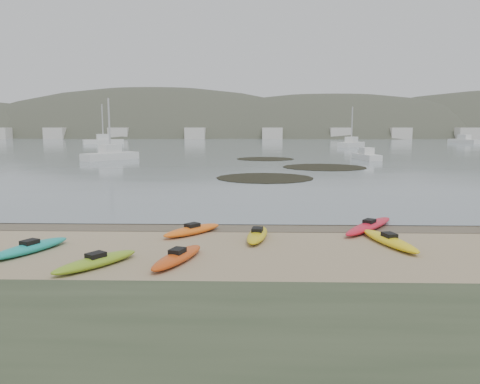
{
  "coord_description": "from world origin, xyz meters",
  "views": [
    {
      "loc": [
        0.55,
        -20.44,
        4.37
      ],
      "look_at": [
        0.0,
        0.0,
        1.5
      ],
      "focal_mm": 35.0,
      "sensor_mm": 36.0,
      "label": 1
    }
  ],
  "objects": [
    {
      "name": "ground",
      "position": [
        0.0,
        0.0,
        0.0
      ],
      "size": [
        600.0,
        600.0,
        0.0
      ],
      "primitive_type": "plane",
      "color": "tan",
      "rests_on": "ground"
    },
    {
      "name": "wet_sand",
      "position": [
        0.0,
        -0.3,
        0.0
      ],
      "size": [
        60.0,
        60.0,
        0.0
      ],
      "primitive_type": "plane",
      "color": "brown",
      "rests_on": "ground"
    },
    {
      "name": "water",
      "position": [
        0.0,
        300.0,
        0.01
      ],
      "size": [
        1200.0,
        1200.0,
        0.0
      ],
      "primitive_type": "plane",
      "color": "slate",
      "rests_on": "ground"
    },
    {
      "name": "kayaks",
      "position": [
        -0.68,
        -3.67,
        0.17
      ],
      "size": [
        24.02,
        9.62,
        0.34
      ],
      "color": "gold",
      "rests_on": "ground"
    },
    {
      "name": "kelp_mats",
      "position": [
        4.34,
        29.92,
        0.03
      ],
      "size": [
        15.24,
        31.46,
        0.04
      ],
      "color": "black",
      "rests_on": "water"
    },
    {
      "name": "moored_boats",
      "position": [
        4.57,
        80.7,
        0.6
      ],
      "size": [
        99.82,
        71.36,
        1.34
      ],
      "color": "silver",
      "rests_on": "ground"
    },
    {
      "name": "far_hills",
      "position": [
        39.38,
        193.97,
        -15.93
      ],
      "size": [
        550.0,
        135.0,
        80.0
      ],
      "color": "#384235",
      "rests_on": "ground"
    },
    {
      "name": "far_town",
      "position": [
        6.0,
        145.0,
        2.0
      ],
      "size": [
        199.0,
        5.0,
        4.0
      ],
      "color": "beige",
      "rests_on": "ground"
    }
  ]
}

